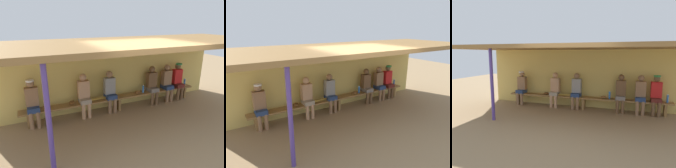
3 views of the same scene
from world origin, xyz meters
TOP-DOWN VIEW (x-y plane):
  - ground_plane at (0.00, 0.00)m, footprint 24.00×24.00m
  - back_wall at (0.00, 2.00)m, footprint 8.00×0.20m
  - dugout_roof at (0.00, 0.70)m, footprint 8.00×2.80m
  - support_post at (-2.39, -0.55)m, footprint 0.10×0.10m
  - bench at (0.00, 1.55)m, footprint 6.00×0.36m
  - player_shirtless_tan at (1.96, 1.55)m, footprint 0.34×0.42m
  - player_with_sunglasses at (-2.59, 1.55)m, footprint 0.34×0.42m
  - player_in_blue at (-0.29, 1.55)m, footprint 0.34×0.42m
  - player_leftmost at (-1.14, 1.55)m, footprint 0.34×0.42m
  - player_in_white at (1.32, 1.55)m, footprint 0.34×0.42m
  - player_middle at (2.45, 1.55)m, footprint 0.34×0.42m
  - water_bottle_green at (2.80, 1.55)m, footprint 0.06×0.06m
  - water_bottle_clear at (0.94, 1.53)m, footprint 0.07×0.07m
  - baseball_glove_worn at (0.73, 1.54)m, footprint 0.29×0.28m
  - baseball_glove_tan at (-1.52, 1.57)m, footprint 0.25×0.29m
  - baseball_bat at (-0.79, 1.55)m, footprint 0.75×0.08m

SIDE VIEW (x-z plane):
  - ground_plane at x=0.00m, z-range 0.00..0.00m
  - bench at x=0.00m, z-range 0.16..0.62m
  - baseball_bat at x=-0.79m, z-range 0.46..0.53m
  - baseball_glove_worn at x=0.73m, z-range 0.46..0.55m
  - baseball_glove_tan at x=-1.52m, z-range 0.46..0.55m
  - water_bottle_green at x=2.80m, z-range 0.45..0.73m
  - water_bottle_clear at x=0.94m, z-range 0.45..0.74m
  - player_shirtless_tan at x=1.96m, z-range 0.06..1.40m
  - player_in_blue at x=-0.29m, z-range 0.06..1.40m
  - player_leftmost at x=-1.14m, z-range 0.06..1.40m
  - player_in_white at x=1.32m, z-range 0.06..1.40m
  - player_with_sunglasses at x=-2.59m, z-range 0.07..1.42m
  - player_middle at x=2.45m, z-range 0.07..1.42m
  - back_wall at x=0.00m, z-range 0.00..2.20m
  - support_post at x=-2.39m, z-range 0.00..2.20m
  - dugout_roof at x=0.00m, z-range 2.20..2.32m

